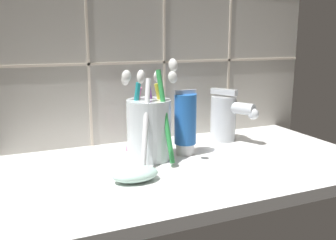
{
  "coord_description": "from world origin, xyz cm",
  "views": [
    {
      "loc": [
        -29.96,
        -57.65,
        24.35
      ],
      "look_at": [
        -4.24,
        2.05,
        9.81
      ],
      "focal_mm": 40.0,
      "sensor_mm": 36.0,
      "label": 1
    }
  ],
  "objects_px": {
    "sink_faucet": "(226,116)",
    "soap_bar": "(135,174)",
    "toothpaste_tube": "(185,123)",
    "toothbrush_cup": "(149,127)"
  },
  "relations": [
    {
      "from": "toothbrush_cup",
      "to": "sink_faucet",
      "type": "xyz_separation_m",
      "value": [
        0.2,
        0.05,
        -0.01
      ]
    },
    {
      "from": "toothbrush_cup",
      "to": "soap_bar",
      "type": "relative_size",
      "value": 2.52
    },
    {
      "from": "sink_faucet",
      "to": "toothpaste_tube",
      "type": "bearing_deg",
      "value": -95.07
    },
    {
      "from": "sink_faucet",
      "to": "soap_bar",
      "type": "distance_m",
      "value": 0.3
    },
    {
      "from": "toothbrush_cup",
      "to": "toothpaste_tube",
      "type": "height_order",
      "value": "toothbrush_cup"
    },
    {
      "from": "toothbrush_cup",
      "to": "toothpaste_tube",
      "type": "relative_size",
      "value": 1.51
    },
    {
      "from": "toothpaste_tube",
      "to": "soap_bar",
      "type": "bearing_deg",
      "value": -144.42
    },
    {
      "from": "toothpaste_tube",
      "to": "soap_bar",
      "type": "xyz_separation_m",
      "value": [
        -0.13,
        -0.1,
        -0.05
      ]
    },
    {
      "from": "soap_bar",
      "to": "toothbrush_cup",
      "type": "bearing_deg",
      "value": 58.05
    },
    {
      "from": "toothbrush_cup",
      "to": "toothpaste_tube",
      "type": "distance_m",
      "value": 0.07
    }
  ]
}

